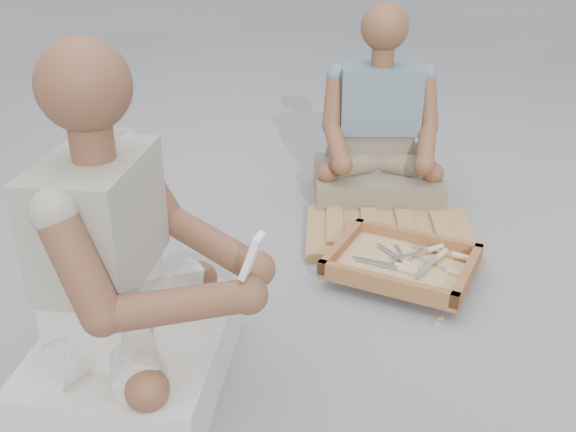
# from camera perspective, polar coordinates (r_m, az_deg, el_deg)

# --- Properties ---
(ground) EXTENTS (60.00, 60.00, 0.00)m
(ground) POSITION_cam_1_polar(r_m,az_deg,el_deg) (1.98, 1.41, -10.53)
(ground) COLOR gray
(ground) RESTS_ON ground
(carved_panel) EXTENTS (0.67, 0.48, 0.04)m
(carved_panel) POSITION_cam_1_polar(r_m,az_deg,el_deg) (2.53, 8.99, -1.60)
(carved_panel) COLOR #9A643B
(carved_panel) RESTS_ON ground
(tool_tray) EXTENTS (0.57, 0.51, 0.06)m
(tool_tray) POSITION_cam_1_polar(r_m,az_deg,el_deg) (2.25, 10.08, -4.17)
(tool_tray) COLOR brown
(tool_tray) RESTS_ON carved_panel
(chisel_0) EXTENTS (0.15, 0.19, 0.02)m
(chisel_0) POSITION_cam_1_polar(r_m,az_deg,el_deg) (2.23, 10.50, -4.15)
(chisel_0) COLOR silver
(chisel_0) RESTS_ON tool_tray
(chisel_1) EXTENTS (0.21, 0.11, 0.02)m
(chisel_1) POSITION_cam_1_polar(r_m,az_deg,el_deg) (2.30, 14.72, -3.40)
(chisel_1) COLOR silver
(chisel_1) RESTS_ON tool_tray
(chisel_2) EXTENTS (0.19, 0.14, 0.02)m
(chisel_2) POSITION_cam_1_polar(r_m,az_deg,el_deg) (2.32, 12.50, -2.94)
(chisel_2) COLOR silver
(chisel_2) RESTS_ON tool_tray
(chisel_3) EXTENTS (0.18, 0.15, 0.02)m
(chisel_3) POSITION_cam_1_polar(r_m,az_deg,el_deg) (2.22, 14.31, -4.85)
(chisel_3) COLOR silver
(chisel_3) RESTS_ON tool_tray
(chisel_4) EXTENTS (0.22, 0.07, 0.02)m
(chisel_4) POSITION_cam_1_polar(r_m,az_deg,el_deg) (2.23, 9.77, -4.37)
(chisel_4) COLOR silver
(chisel_4) RESTS_ON tool_tray
(chisel_5) EXTENTS (0.07, 0.22, 0.02)m
(chisel_5) POSITION_cam_1_polar(r_m,az_deg,el_deg) (2.22, 10.63, -4.54)
(chisel_5) COLOR silver
(chisel_5) RESTS_ON tool_tray
(chisel_6) EXTENTS (0.21, 0.09, 0.02)m
(chisel_6) POSITION_cam_1_polar(r_m,az_deg,el_deg) (2.20, 10.04, -4.68)
(chisel_6) COLOR silver
(chisel_6) RESTS_ON tool_tray
(chisel_7) EXTENTS (0.13, 0.20, 0.02)m
(chisel_7) POSITION_cam_1_polar(r_m,az_deg,el_deg) (2.28, 13.21, -3.57)
(chisel_7) COLOR silver
(chisel_7) RESTS_ON tool_tray
(wood_chip_0) EXTENTS (0.02, 0.02, 0.00)m
(wood_chip_0) POSITION_cam_1_polar(r_m,az_deg,el_deg) (2.21, 11.76, -6.69)
(wood_chip_0) COLOR tan
(wood_chip_0) RESTS_ON ground
(wood_chip_1) EXTENTS (0.02, 0.02, 0.00)m
(wood_chip_1) POSITION_cam_1_polar(r_m,az_deg,el_deg) (2.55, 3.66, -1.54)
(wood_chip_1) COLOR tan
(wood_chip_1) RESTS_ON ground
(wood_chip_2) EXTENTS (0.02, 0.02, 0.00)m
(wood_chip_2) POSITION_cam_1_polar(r_m,az_deg,el_deg) (2.60, 16.10, -2.10)
(wood_chip_2) COLOR tan
(wood_chip_2) RESTS_ON ground
(wood_chip_3) EXTENTS (0.02, 0.02, 0.00)m
(wood_chip_3) POSITION_cam_1_polar(r_m,az_deg,el_deg) (2.10, 13.40, -8.78)
(wood_chip_3) COLOR tan
(wood_chip_3) RESTS_ON ground
(wood_chip_4) EXTENTS (0.02, 0.02, 0.00)m
(wood_chip_4) POSITION_cam_1_polar(r_m,az_deg,el_deg) (2.33, 2.92, -4.34)
(wood_chip_4) COLOR tan
(wood_chip_4) RESTS_ON ground
(wood_chip_5) EXTENTS (0.02, 0.02, 0.00)m
(wood_chip_5) POSITION_cam_1_polar(r_m,az_deg,el_deg) (2.36, 1.98, -3.99)
(wood_chip_5) COLOR tan
(wood_chip_5) RESTS_ON ground
(wood_chip_6) EXTENTS (0.02, 0.02, 0.00)m
(wood_chip_6) POSITION_cam_1_polar(r_m,az_deg,el_deg) (2.24, 6.03, -5.77)
(wood_chip_6) COLOR tan
(wood_chip_6) RESTS_ON ground
(wood_chip_7) EXTENTS (0.02, 0.02, 0.00)m
(wood_chip_7) POSITION_cam_1_polar(r_m,az_deg,el_deg) (2.07, 13.12, -9.33)
(wood_chip_7) COLOR tan
(wood_chip_7) RESTS_ON ground
(wood_chip_8) EXTENTS (0.02, 0.02, 0.00)m
(wood_chip_8) POSITION_cam_1_polar(r_m,az_deg,el_deg) (2.22, 6.92, -6.14)
(wood_chip_8) COLOR tan
(wood_chip_8) RESTS_ON ground
(wood_chip_9) EXTENTS (0.02, 0.02, 0.00)m
(wood_chip_9) POSITION_cam_1_polar(r_m,az_deg,el_deg) (2.43, 16.68, -4.16)
(wood_chip_9) COLOR tan
(wood_chip_9) RESTS_ON ground
(craftsman) EXTENTS (0.61, 0.59, 0.92)m
(craftsman) POSITION_cam_1_polar(r_m,az_deg,el_deg) (1.69, -14.31, -5.60)
(craftsman) COLOR silver
(craftsman) RESTS_ON ground
(companion) EXTENTS (0.58, 0.49, 0.84)m
(companion) POSITION_cam_1_polar(r_m,az_deg,el_deg) (2.80, 8.03, 6.88)
(companion) COLOR gray
(companion) RESTS_ON ground
(mobile_phone) EXTENTS (0.06, 0.06, 0.12)m
(mobile_phone) POSITION_cam_1_polar(r_m,az_deg,el_deg) (1.48, -3.26, -3.55)
(mobile_phone) COLOR white
(mobile_phone) RESTS_ON craftsman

